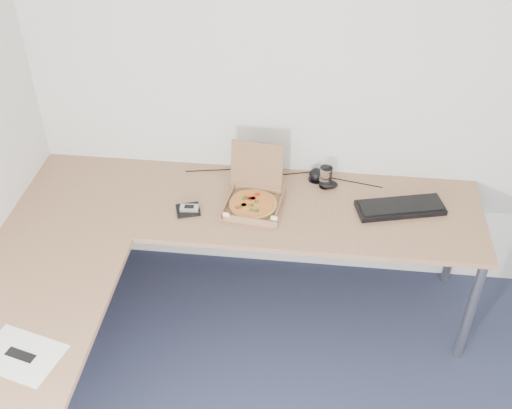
# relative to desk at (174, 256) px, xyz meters

# --- Properties ---
(room_shell) EXTENTS (3.50, 3.50, 2.50)m
(room_shell) POSITION_rel_desk_xyz_m (0.82, -0.97, 0.55)
(room_shell) COLOR silver
(room_shell) RESTS_ON ground
(desk) EXTENTS (2.50, 2.20, 0.73)m
(desk) POSITION_rel_desk_xyz_m (0.00, 0.00, 0.00)
(desk) COLOR #AA7853
(desk) RESTS_ON ground
(pizza_box) EXTENTS (0.29, 0.34, 0.29)m
(pizza_box) POSITION_rel_desk_xyz_m (0.35, 0.41, 0.06)
(pizza_box) COLOR #9D6F48
(pizza_box) RESTS_ON desk
(drinking_glass) EXTENTS (0.07, 0.07, 0.12)m
(drinking_glass) POSITION_rel_desk_xyz_m (0.73, 0.63, 0.09)
(drinking_glass) COLOR silver
(drinking_glass) RESTS_ON desk
(keyboard) EXTENTS (0.49, 0.27, 0.03)m
(keyboard) POSITION_rel_desk_xyz_m (1.13, 0.46, 0.04)
(keyboard) COLOR black
(keyboard) RESTS_ON desk
(mouse) EXTENTS (0.12, 0.09, 0.04)m
(mouse) POSITION_rel_desk_xyz_m (0.75, 0.63, 0.05)
(mouse) COLOR black
(mouse) RESTS_ON desk
(wallet) EXTENTS (0.15, 0.14, 0.02)m
(wallet) POSITION_rel_desk_xyz_m (0.01, 0.32, 0.04)
(wallet) COLOR black
(wallet) RESTS_ON desk
(phone) EXTENTS (0.10, 0.06, 0.02)m
(phone) POSITION_rel_desk_xyz_m (0.02, 0.31, 0.06)
(phone) COLOR #B2B5BA
(phone) RESTS_ON wallet
(paper_sheet) EXTENTS (0.38, 0.31, 0.00)m
(paper_sheet) POSITION_rel_desk_xyz_m (-0.49, -0.70, 0.03)
(paper_sheet) COLOR white
(paper_sheet) RESTS_ON desk
(dome_speaker) EXTENTS (0.09, 0.09, 0.08)m
(dome_speaker) POSITION_rel_desk_xyz_m (0.67, 0.69, 0.07)
(dome_speaker) COLOR black
(dome_speaker) RESTS_ON desk
(cable_bundle) EXTENTS (0.54, 0.11, 0.01)m
(cable_bundle) POSITION_rel_desk_xyz_m (0.46, 0.71, 0.03)
(cable_bundle) COLOR black
(cable_bundle) RESTS_ON desk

